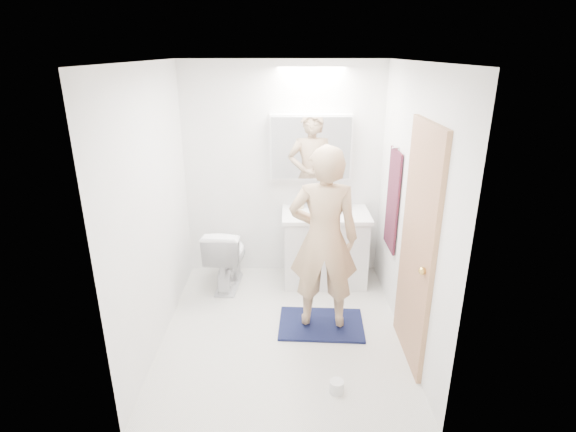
{
  "coord_description": "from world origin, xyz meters",
  "views": [
    {
      "loc": [
        0.03,
        -3.59,
        2.48
      ],
      "look_at": [
        0.05,
        0.25,
        1.05
      ],
      "focal_mm": 27.81,
      "sensor_mm": 36.0,
      "label": 1
    }
  ],
  "objects_px": {
    "medicine_cabinet": "(311,147)",
    "vanity_cabinet": "(325,249)",
    "toilet": "(227,256)",
    "soap_bottle_a": "(301,199)",
    "toilet_paper_roll": "(337,387)",
    "soap_bottle_b": "(312,200)",
    "person": "(324,239)",
    "toothbrush_cup": "(345,204)"
  },
  "relations": [
    {
      "from": "medicine_cabinet",
      "to": "toilet_paper_roll",
      "type": "height_order",
      "value": "medicine_cabinet"
    },
    {
      "from": "vanity_cabinet",
      "to": "toilet_paper_roll",
      "type": "height_order",
      "value": "vanity_cabinet"
    },
    {
      "from": "person",
      "to": "toothbrush_cup",
      "type": "relative_size",
      "value": 16.22
    },
    {
      "from": "medicine_cabinet",
      "to": "toothbrush_cup",
      "type": "relative_size",
      "value": 8.35
    },
    {
      "from": "vanity_cabinet",
      "to": "toothbrush_cup",
      "type": "xyz_separation_m",
      "value": [
        0.23,
        0.16,
        0.48
      ]
    },
    {
      "from": "vanity_cabinet",
      "to": "soap_bottle_a",
      "type": "relative_size",
      "value": 4.16
    },
    {
      "from": "vanity_cabinet",
      "to": "medicine_cabinet",
      "type": "relative_size",
      "value": 1.02
    },
    {
      "from": "person",
      "to": "soap_bottle_a",
      "type": "height_order",
      "value": "person"
    },
    {
      "from": "medicine_cabinet",
      "to": "soap_bottle_b",
      "type": "bearing_deg",
      "value": -49.33
    },
    {
      "from": "toilet",
      "to": "soap_bottle_a",
      "type": "distance_m",
      "value": 1.03
    },
    {
      "from": "vanity_cabinet",
      "to": "toothbrush_cup",
      "type": "relative_size",
      "value": 8.54
    },
    {
      "from": "toilet",
      "to": "soap_bottle_b",
      "type": "bearing_deg",
      "value": -157.56
    },
    {
      "from": "toilet",
      "to": "person",
      "type": "distance_m",
      "value": 1.38
    },
    {
      "from": "vanity_cabinet",
      "to": "soap_bottle_a",
      "type": "bearing_deg",
      "value": 151.05
    },
    {
      "from": "vanity_cabinet",
      "to": "person",
      "type": "xyz_separation_m",
      "value": [
        -0.1,
        -0.91,
        0.51
      ]
    },
    {
      "from": "soap_bottle_b",
      "to": "toilet_paper_roll",
      "type": "relative_size",
      "value": 1.5
    },
    {
      "from": "toilet",
      "to": "toothbrush_cup",
      "type": "height_order",
      "value": "toothbrush_cup"
    },
    {
      "from": "vanity_cabinet",
      "to": "person",
      "type": "bearing_deg",
      "value": -96.25
    },
    {
      "from": "soap_bottle_b",
      "to": "toothbrush_cup",
      "type": "distance_m",
      "value": 0.37
    },
    {
      "from": "toilet",
      "to": "soap_bottle_a",
      "type": "relative_size",
      "value": 3.29
    },
    {
      "from": "toilet",
      "to": "soap_bottle_a",
      "type": "bearing_deg",
      "value": -156.88
    },
    {
      "from": "soap_bottle_a",
      "to": "soap_bottle_b",
      "type": "xyz_separation_m",
      "value": [
        0.13,
        0.03,
        -0.03
      ]
    },
    {
      "from": "toilet",
      "to": "soap_bottle_b",
      "type": "xyz_separation_m",
      "value": [
        0.94,
        0.3,
        0.55
      ]
    },
    {
      "from": "person",
      "to": "toilet_paper_roll",
      "type": "distance_m",
      "value": 1.23
    },
    {
      "from": "medicine_cabinet",
      "to": "toothbrush_cup",
      "type": "height_order",
      "value": "medicine_cabinet"
    },
    {
      "from": "medicine_cabinet",
      "to": "vanity_cabinet",
      "type": "bearing_deg",
      "value": -51.57
    },
    {
      "from": "vanity_cabinet",
      "to": "soap_bottle_a",
      "type": "distance_m",
      "value": 0.62
    },
    {
      "from": "vanity_cabinet",
      "to": "toothbrush_cup",
      "type": "height_order",
      "value": "toothbrush_cup"
    },
    {
      "from": "toilet",
      "to": "toothbrush_cup",
      "type": "distance_m",
      "value": 1.44
    },
    {
      "from": "person",
      "to": "toothbrush_cup",
      "type": "distance_m",
      "value": 1.12
    },
    {
      "from": "medicine_cabinet",
      "to": "person",
      "type": "distance_m",
      "value": 1.27
    },
    {
      "from": "medicine_cabinet",
      "to": "person",
      "type": "xyz_separation_m",
      "value": [
        0.07,
        -1.12,
        -0.6
      ]
    },
    {
      "from": "toilet_paper_roll",
      "to": "soap_bottle_a",
      "type": "bearing_deg",
      "value": 96.54
    },
    {
      "from": "vanity_cabinet",
      "to": "toilet_paper_roll",
      "type": "relative_size",
      "value": 8.18
    },
    {
      "from": "toothbrush_cup",
      "to": "toilet",
      "type": "bearing_deg",
      "value": -168.19
    },
    {
      "from": "toilet_paper_roll",
      "to": "soap_bottle_b",
      "type": "bearing_deg",
      "value": 92.7
    },
    {
      "from": "person",
      "to": "toothbrush_cup",
      "type": "xyz_separation_m",
      "value": [
        0.33,
        1.07,
        -0.03
      ]
    },
    {
      "from": "vanity_cabinet",
      "to": "soap_bottle_b",
      "type": "bearing_deg",
      "value": 128.04
    },
    {
      "from": "toilet_paper_roll",
      "to": "toothbrush_cup",
      "type": "bearing_deg",
      "value": 81.93
    },
    {
      "from": "medicine_cabinet",
      "to": "soap_bottle_a",
      "type": "xyz_separation_m",
      "value": [
        -0.1,
        -0.06,
        -0.57
      ]
    },
    {
      "from": "medicine_cabinet",
      "to": "person",
      "type": "height_order",
      "value": "medicine_cabinet"
    },
    {
      "from": "person",
      "to": "toothbrush_cup",
      "type": "bearing_deg",
      "value": -103.68
    }
  ]
}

